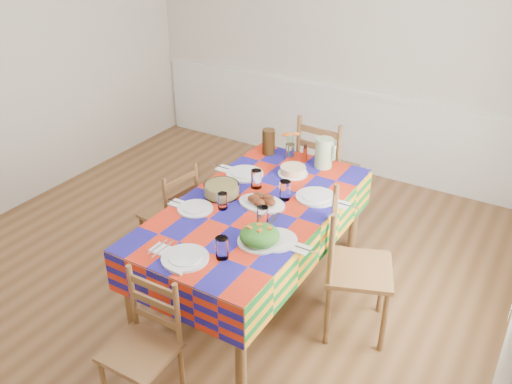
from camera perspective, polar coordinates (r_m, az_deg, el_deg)
room at (r=3.82m, az=-6.87°, el=7.31°), size 4.58×5.08×2.78m
wainscot at (r=6.15m, az=7.84°, el=7.15°), size 4.41×0.06×0.92m
dining_table at (r=3.97m, az=-0.12°, el=-2.44°), size 1.06×1.97×0.77m
setting_near_head at (r=3.38m, az=-6.18°, el=-6.49°), size 0.48×0.32×0.14m
setting_left_near at (r=3.88m, az=-5.45°, el=-1.43°), size 0.47×0.28×0.12m
setting_left_far at (r=4.27m, az=-0.85°, el=1.77°), size 0.55×0.33×0.14m
setting_right_near at (r=3.58m, az=1.67°, el=-4.13°), size 0.53×0.30×0.13m
setting_right_far at (r=4.01m, az=5.26°, el=-0.28°), size 0.57×0.33×0.15m
meat_platter at (r=3.92m, az=0.62°, el=-0.97°), size 0.36×0.26×0.07m
salad_platter at (r=3.50m, az=0.39°, el=-4.65°), size 0.29×0.29×0.12m
pasta_bowl at (r=4.04m, az=-3.65°, el=0.25°), size 0.26×0.26×0.10m
cake at (r=4.35m, az=3.92°, el=2.26°), size 0.24×0.24×0.07m
serving_utensils at (r=3.79m, az=1.61°, el=-2.53°), size 0.15×0.34×0.01m
flower_vase at (r=4.59m, az=3.59°, el=4.74°), size 0.16×0.13×0.25m
hot_sauce at (r=4.55m, az=5.19°, el=4.08°), size 0.04×0.04×0.15m
green_pitcher at (r=4.46m, az=7.16°, el=4.11°), size 0.14×0.14×0.25m
tea_pitcher at (r=4.66m, az=1.33°, el=5.31°), size 0.11×0.11×0.22m
name_card at (r=3.29m, az=-8.41°, el=-8.32°), size 0.08×0.03×0.02m
chair_near at (r=3.35m, az=-11.68°, el=-15.68°), size 0.39×0.37×0.87m
chair_far at (r=5.01m, az=7.21°, el=2.30°), size 0.49×0.47×1.05m
chair_left at (r=4.49m, az=-8.79°, el=-2.38°), size 0.42×0.44×0.89m
chair_right at (r=3.77m, az=10.08°, el=-7.92°), size 0.58×0.59×1.04m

